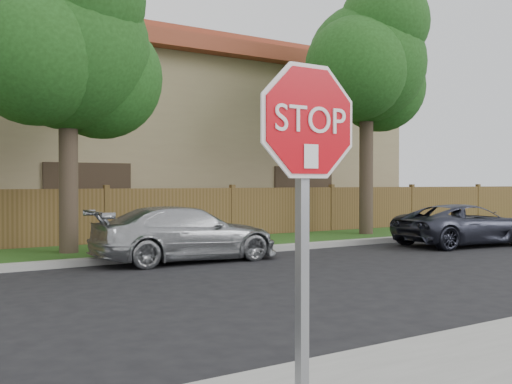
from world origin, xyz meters
TOP-DOWN VIEW (x-y plane):
  - tree_mid at (2.52, 9.57)m, footprint 4.80×3.90m
  - tree_right at (12.02, 9.57)m, footprint 4.80×3.90m
  - stop_sign at (0.82, -1.48)m, footprint 1.01×0.13m
  - sedan_right at (4.51, 7.60)m, footprint 4.32×1.92m
  - sedan_far_right at (12.60, 6.35)m, footprint 4.38×2.46m

SIDE VIEW (x-z plane):
  - sedan_far_right at x=12.60m, z-range 0.00..1.15m
  - sedan_right at x=4.51m, z-range 0.00..1.23m
  - stop_sign at x=0.82m, z-range 0.55..3.11m
  - tree_mid at x=2.52m, z-range 1.20..8.55m
  - tree_right at x=12.02m, z-range 1.47..9.67m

